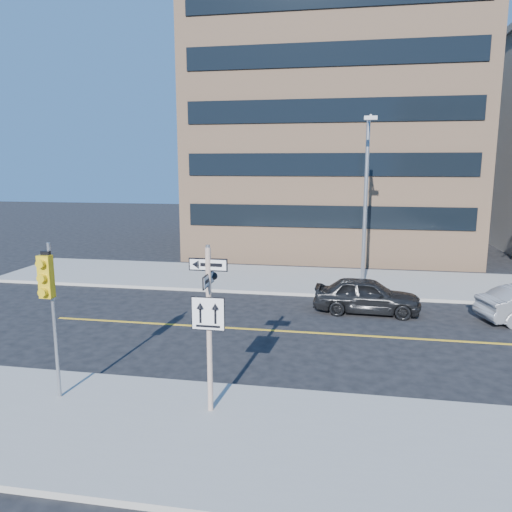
% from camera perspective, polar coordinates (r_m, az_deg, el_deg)
% --- Properties ---
extents(ground, '(120.00, 120.00, 0.00)m').
position_cam_1_polar(ground, '(14.97, -2.60, -13.28)').
color(ground, black).
rests_on(ground, ground).
extents(sign_pole, '(0.92, 0.92, 4.06)m').
position_cam_1_polar(sign_pole, '(11.83, -5.40, -7.25)').
color(sign_pole, silver).
rests_on(sign_pole, near_sidewalk).
extents(traffic_signal, '(0.32, 0.45, 4.00)m').
position_cam_1_polar(traffic_signal, '(13.17, -22.68, -3.52)').
color(traffic_signal, gray).
rests_on(traffic_signal, near_sidewalk).
extents(parked_car_a, '(1.89, 4.36, 1.47)m').
position_cam_1_polar(parked_car_a, '(20.97, 12.55, -4.41)').
color(parked_car_a, black).
rests_on(parked_car_a, ground).
extents(streetlight_a, '(0.55, 2.25, 8.00)m').
position_cam_1_polar(streetlight_a, '(24.17, 12.47, 7.21)').
color(streetlight_a, gray).
rests_on(streetlight_a, far_sidewalk).
extents(building_brick, '(18.00, 18.00, 18.00)m').
position_cam_1_polar(building_brick, '(38.49, 8.84, 14.78)').
color(building_brick, tan).
rests_on(building_brick, ground).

